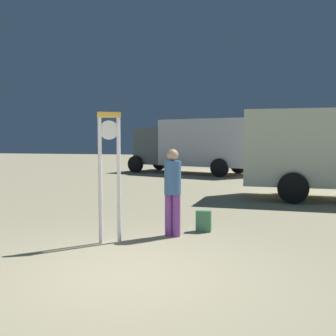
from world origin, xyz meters
name	(u,v)px	position (x,y,z in m)	size (l,w,h in m)	color
ground_plane	(124,276)	(0.00, 0.00, 0.00)	(80.00, 80.00, 0.00)	tan
standing_clock	(109,166)	(-0.85, 1.70, 1.41)	(0.41, 0.25, 2.37)	white
person_near_clock	(173,188)	(0.16, 2.45, 0.95)	(0.32, 0.32, 1.70)	purple
backpack	(204,221)	(0.69, 2.99, 0.21)	(0.31, 0.19, 0.43)	#44875A
box_truck_far	(199,144)	(-1.57, 16.76, 1.59)	(7.45, 4.72, 2.87)	silver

